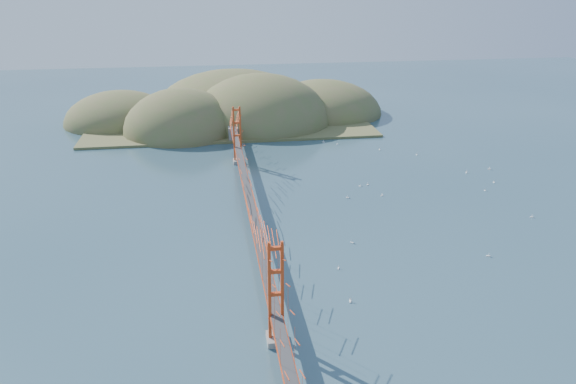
{
  "coord_description": "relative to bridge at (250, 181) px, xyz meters",
  "views": [
    {
      "loc": [
        -6.1,
        -78.86,
        36.29
      ],
      "look_at": [
        5.76,
        0.0,
        4.95
      ],
      "focal_mm": 35.0,
      "sensor_mm": 36.0,
      "label": 1
    }
  ],
  "objects": [
    {
      "name": "sailboat_extra_0",
      "position": [
        22.56,
        13.51,
        -6.86
      ],
      "size": [
        0.66,
        0.66,
        0.69
      ],
      "color": "white",
      "rests_on": "ground"
    },
    {
      "name": "sailboat_extra_1",
      "position": [
        37.98,
        29.54,
        -6.86
      ],
      "size": [
        0.48,
        0.55,
        0.63
      ],
      "color": "white",
      "rests_on": "ground"
    },
    {
      "name": "sailboat_16",
      "position": [
        17.36,
        7.97,
        -6.86
      ],
      "size": [
        0.64,
        0.64,
        0.68
      ],
      "color": "white",
      "rests_on": "ground"
    },
    {
      "name": "sailboat_4",
      "position": [
        43.38,
        17.18,
        -6.85
      ],
      "size": [
        0.59,
        0.63,
        0.71
      ],
      "color": "white",
      "rests_on": "ground"
    },
    {
      "name": "ground",
      "position": [
        0.0,
        -0.18,
        -7.01
      ],
      "size": [
        320.0,
        320.0,
        0.0
      ],
      "primitive_type": "plane",
      "color": "#304F60",
      "rests_on": "ground"
    },
    {
      "name": "bridge",
      "position": [
        0.0,
        0.0,
        0.0
      ],
      "size": [
        2.2,
        94.4,
        12.0
      ],
      "color": "gray",
      "rests_on": "ground"
    },
    {
      "name": "sailboat_6",
      "position": [
        13.77,
        -8.93,
        -6.86
      ],
      "size": [
        0.6,
        0.6,
        0.63
      ],
      "color": "white",
      "rests_on": "ground"
    },
    {
      "name": "sailboat_9",
      "position": [
        46.01,
        11.3,
        -6.87
      ],
      "size": [
        0.44,
        0.52,
        0.59
      ],
      "color": "white",
      "rests_on": "ground"
    },
    {
      "name": "sailboat_1",
      "position": [
        21.01,
        13.06,
        -6.87
      ],
      "size": [
        0.53,
        0.53,
        0.56
      ],
      "color": "white",
      "rests_on": "ground"
    },
    {
      "name": "sailboat_7",
      "position": [
        23.04,
        39.76,
        -6.87
      ],
      "size": [
        0.56,
        0.56,
        0.6
      ],
      "color": "white",
      "rests_on": "ground"
    },
    {
      "name": "sailboat_0",
      "position": [
        10.08,
        -15.96,
        -6.87
      ],
      "size": [
        0.52,
        0.54,
        0.61
      ],
      "color": "white",
      "rests_on": "ground"
    },
    {
      "name": "far_headlands",
      "position": [
        2.21,
        68.33,
        -7.01
      ],
      "size": [
        84.0,
        58.0,
        25.0
      ],
      "color": "brown",
      "rests_on": "ground"
    },
    {
      "name": "sailboat_11",
      "position": [
        44.28,
        -4.4,
        -6.87
      ],
      "size": [
        0.54,
        0.53,
        0.6
      ],
      "color": "white",
      "rests_on": "ground"
    },
    {
      "name": "sailboat_15",
      "position": [
        31.28,
        34.34,
        -6.85
      ],
      "size": [
        0.5,
        0.61,
        0.71
      ],
      "color": "white",
      "rests_on": "ground"
    },
    {
      "name": "sailboat_2",
      "position": [
        31.2,
        -15.67,
        -6.86
      ],
      "size": [
        0.58,
        0.58,
        0.65
      ],
      "color": "white",
      "rests_on": "ground"
    },
    {
      "name": "sailboat_5",
      "position": [
        42.43,
        7.66,
        -6.88
      ],
      "size": [
        0.4,
        0.48,
        0.55
      ],
      "color": "white",
      "rests_on": "ground"
    },
    {
      "name": "sailboat_10",
      "position": [
        9.64,
        -23.88,
        -6.85
      ],
      "size": [
        0.59,
        0.65,
        0.74
      ],
      "color": "white",
      "rests_on": "ground"
    },
    {
      "name": "sailboat_12",
      "position": [
        20.32,
        41.82,
        -6.86
      ],
      "size": [
        0.6,
        0.6,
        0.66
      ],
      "color": "white",
      "rests_on": "ground"
    },
    {
      "name": "sailboat_17",
      "position": [
        48.75,
        18.4,
        -6.85
      ],
      "size": [
        0.66,
        0.65,
        0.74
      ],
      "color": "white",
      "rests_on": "ground"
    },
    {
      "name": "sailboat_3",
      "position": [
        23.56,
        8.06,
        -6.87
      ],
      "size": [
        0.53,
        0.52,
        0.59
      ],
      "color": "white",
      "rests_on": "ground"
    }
  ]
}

